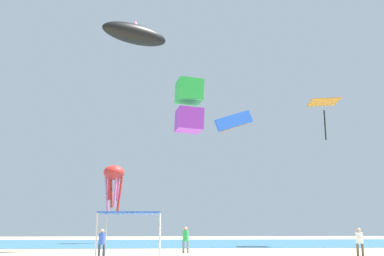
{
  "coord_description": "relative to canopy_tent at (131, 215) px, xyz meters",
  "views": [
    {
      "loc": [
        -1.63,
        -19.64,
        1.85
      ],
      "look_at": [
        0.49,
        14.33,
        9.25
      ],
      "focal_mm": 41.74,
      "sensor_mm": 36.0,
      "label": 1
    }
  ],
  "objects": [
    {
      "name": "canopy_tent",
      "position": [
        0.0,
        0.0,
        0.0
      ],
      "size": [
        2.83,
        3.31,
        2.43
      ],
      "color": "#B2B2B7",
      "rests_on": "ground"
    },
    {
      "name": "ocean_strip",
      "position": [
        3.18,
        25.74,
        -2.3
      ],
      "size": [
        110.0,
        21.76,
        0.03
      ],
      "primitive_type": "cube",
      "color": "teal",
      "rests_on": "ground"
    },
    {
      "name": "kite_diamond_orange",
      "position": [
        16.55,
        18.01,
        10.72
      ],
      "size": [
        3.0,
        3.0,
        3.73
      ],
      "rotation": [
        0.0,
        0.0,
        1.45
      ],
      "color": "orange"
    },
    {
      "name": "kite_octopus_red",
      "position": [
        -3.67,
        24.75,
        4.58
      ],
      "size": [
        2.98,
        2.98,
        5.05
      ],
      "rotation": [
        0.0,
        0.0,
        4.09
      ],
      "color": "red"
    },
    {
      "name": "person_near_tent",
      "position": [
        3.05,
        9.0,
        -1.3
      ],
      "size": [
        0.44,
        0.41,
        1.72
      ],
      "rotation": [
        0.0,
        0.0,
        5.93
      ],
      "color": "slate",
      "rests_on": "ground"
    },
    {
      "name": "person_rightmost",
      "position": [
        -2.03,
        5.1,
        -1.36
      ],
      "size": [
        0.38,
        0.38,
        1.61
      ],
      "rotation": [
        0.0,
        0.0,
        3.72
      ],
      "color": "#33384C",
      "rests_on": "ground"
    },
    {
      "name": "person_central",
      "position": [
        13.27,
        4.9,
        -1.33
      ],
      "size": [
        0.45,
        0.4,
        1.67
      ],
      "rotation": [
        0.0,
        0.0,
        6.24
      ],
      "color": "brown",
      "rests_on": "ground"
    },
    {
      "name": "kite_parafoil_blue",
      "position": [
        7.24,
        13.61,
        7.9
      ],
      "size": [
        3.43,
        1.39,
        2.16
      ],
      "rotation": [
        0.0,
        0.0,
        3.51
      ],
      "color": "blue"
    },
    {
      "name": "kite_box_green",
      "position": [
        2.82,
        0.84,
        5.71
      ],
      "size": [
        1.55,
        1.5,
        2.8
      ],
      "rotation": [
        0.0,
        0.0,
        4.88
      ],
      "color": "green"
    },
    {
      "name": "kite_inflatable_black",
      "position": [
        -0.94,
        11.54,
        14.47
      ],
      "size": [
        5.73,
        4.27,
        2.15
      ],
      "rotation": [
        0.0,
        0.0,
        0.5
      ],
      "color": "black"
    }
  ]
}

